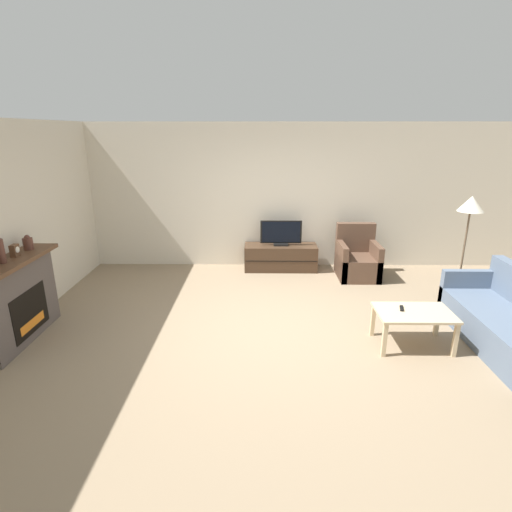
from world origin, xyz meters
The scene contains 13 objects.
ground_plane centered at (0.00, 0.00, 0.00)m, with size 24.00×24.00×0.00m, color #89755B.
wall_back centered at (0.00, 2.71, 1.35)m, with size 12.00×0.06×2.70m.
wall_left centered at (-3.40, 0.00, 1.35)m, with size 0.06×12.00×2.70m.
fireplace centered at (-3.20, -0.33, 0.54)m, with size 0.45×1.48×1.07m.
mantel_vase_centre_left centered at (-3.19, -0.44, 1.22)m, with size 0.09×0.09×0.32m.
mantel_vase_right centered at (-3.19, 0.11, 1.15)m, with size 0.12×0.12×0.20m.
mantel_clock centered at (-3.19, -0.18, 1.14)m, with size 0.08×0.11×0.15m.
tv_stand centered at (0.22, 2.40, 0.24)m, with size 1.36×0.48×0.48m.
tv centered at (0.22, 2.40, 0.70)m, with size 0.77×0.18×0.47m.
armchair centered at (1.58, 2.03, 0.30)m, with size 0.70×0.76×0.94m.
coffee_table centered at (1.70, -0.41, 0.39)m, with size 0.91×0.59×0.46m.
remote centered at (1.57, -0.34, 0.47)m, with size 0.08×0.16×0.02m.
floor_lamp centered at (2.82, 0.80, 1.46)m, with size 0.36×0.36×1.67m.
Camera 1 is at (-0.17, -4.83, 2.56)m, focal length 28.00 mm.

